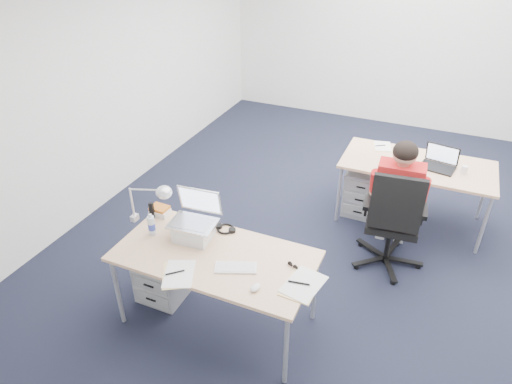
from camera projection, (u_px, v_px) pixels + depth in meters
floor at (355, 242)px, 4.95m from camera, size 7.00×7.00×0.00m
room at (376, 89)px, 4.05m from camera, size 6.02×7.02×2.80m
desk_near at (215, 259)px, 3.65m from camera, size 1.60×0.80×0.73m
desk_far at (417, 167)px, 4.96m from camera, size 1.60×0.80×0.73m
office_chair at (389, 238)px, 4.48m from camera, size 0.78×0.78×1.12m
seated_person at (397, 199)px, 4.44m from camera, size 0.43×0.74×1.34m
drawer_pedestal_near at (166, 268)px, 4.17m from camera, size 0.40×0.50×0.55m
drawer_pedestal_far at (364, 190)px, 5.35m from camera, size 0.40×0.50×0.55m
silver_laptop at (192, 218)px, 3.71m from camera, size 0.40×0.33×0.40m
wireless_keyboard at (236, 268)px, 3.48m from camera, size 0.35×0.24×0.02m
computer_mouse at (255, 288)px, 3.28m from camera, size 0.07×0.10×0.03m
headphones at (225, 228)px, 3.90m from camera, size 0.20×0.16×0.03m
can_koozie at (197, 230)px, 3.79m from camera, size 0.10×0.10×0.13m
water_bottle at (151, 224)px, 3.81m from camera, size 0.08×0.08×0.20m
bear_figurine at (182, 235)px, 3.72m from camera, size 0.09×0.08×0.15m
book_stack at (160, 211)px, 4.09m from camera, size 0.21×0.19×0.08m
cordless_phone at (152, 210)px, 4.03m from camera, size 0.04×0.03×0.15m
papers_left at (177, 274)px, 3.42m from camera, size 0.33×0.37×0.01m
papers_right at (302, 285)px, 3.32m from camera, size 0.29×0.37×0.01m
sunglasses at (293, 266)px, 3.49m from camera, size 0.11×0.08×0.02m
desk_lamp at (144, 202)px, 3.87m from camera, size 0.41×0.19×0.45m
dark_laptop at (439, 158)px, 4.78m from camera, size 0.40×0.39×0.25m
far_cup at (464, 170)px, 4.72m from camera, size 0.06×0.06×0.09m
far_papers at (382, 147)px, 5.29m from camera, size 0.25×0.30×0.01m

